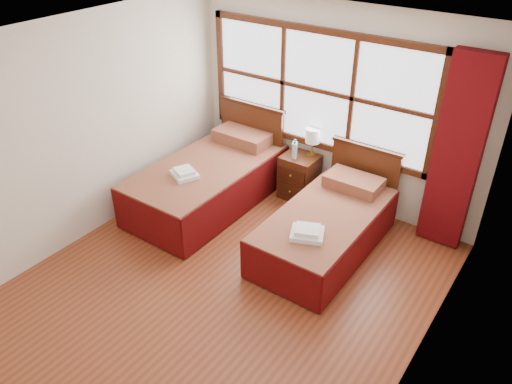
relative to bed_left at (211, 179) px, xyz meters
The scene contains 15 objects.
floor 1.74m from the bed_left, 44.45° to the right, with size 4.50×4.50×0.00m, color brown.
ceiling 2.83m from the bed_left, 44.45° to the right, with size 4.50×4.50×0.00m, color white.
wall_back 1.87m from the bed_left, 40.87° to the left, with size 4.00×4.00×0.00m, color silver.
wall_left 1.72m from the bed_left, 123.17° to the right, with size 4.50×4.50×0.00m, color silver.
wall_right 3.56m from the bed_left, 20.38° to the right, with size 4.50×4.50×0.00m, color silver.
window 1.82m from the bed_left, 46.37° to the left, with size 3.16×0.06×1.56m.
curtain 3.08m from the bed_left, 17.97° to the left, with size 0.50×0.16×2.30m, color #63090E.
bed_left is the anchor object (origin of this frame).
bed_right 1.77m from the bed_left, ahead, with size 1.00×2.02×0.97m.
nightstand 1.21m from the bed_left, 41.48° to the left, with size 0.47×0.46×0.62m.
towels_left 0.55m from the bed_left, 92.92° to the right, with size 0.41×0.39×0.10m.
towels_right 1.91m from the bed_left, 17.19° to the right, with size 0.44×0.41×0.10m.
lamp 1.48m from the bed_left, 43.21° to the left, with size 0.19×0.19×0.38m.
bottle_near 1.20m from the bed_left, 42.11° to the left, with size 0.07×0.07×0.25m.
bottle_far 1.18m from the bed_left, 39.08° to the left, with size 0.07×0.07×0.25m.
Camera 1 is at (2.62, -3.17, 3.70)m, focal length 35.00 mm.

